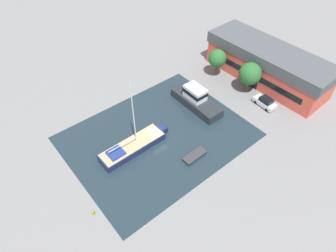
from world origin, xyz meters
TOP-DOWN VIEW (x-y plane):
  - ground_plane at (0.00, 0.00)m, footprint 440.00×440.00m
  - water_canal at (0.00, 0.00)m, footprint 21.76×27.66m
  - warehouse_building at (1.03, 25.57)m, footprint 24.41×8.69m
  - quay_tree_near_building at (1.38, 19.95)m, footprint 4.09×4.09m
  - quay_tree_by_water at (-5.88, 19.08)m, footprint 3.45×3.45m
  - parked_car at (6.15, 19.15)m, footprint 4.26×2.09m
  - sailboat_moored at (-0.29, -4.55)m, footprint 3.17×11.81m
  - motor_cruiser at (-1.72, 9.83)m, footprint 10.18×3.57m
  - small_dinghy at (6.87, 1.60)m, footprint 1.54×3.87m
  - mooring_bollard at (5.46, -14.78)m, footprint 0.39×0.39m

SIDE VIEW (x-z plane):
  - ground_plane at x=0.00m, z-range 0.00..0.00m
  - water_canal at x=0.00m, z-range 0.00..0.01m
  - small_dinghy at x=6.87m, z-range 0.01..0.53m
  - mooring_bollard at x=5.46m, z-range 0.01..0.72m
  - sailboat_moored at x=-0.29m, z-range -5.31..6.67m
  - parked_car at x=6.15m, z-range -0.01..1.74m
  - motor_cruiser at x=-1.72m, z-range -0.52..3.16m
  - warehouse_building at x=1.03m, z-range 0.04..6.72m
  - quay_tree_by_water at x=-5.88m, z-range 1.06..6.67m
  - quay_tree_near_building at x=1.38m, z-range 0.92..6.88m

